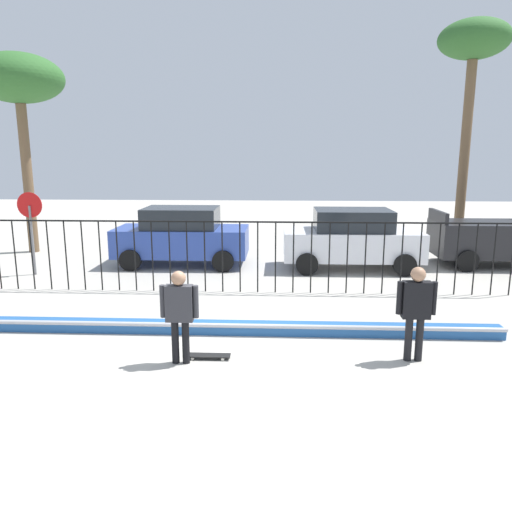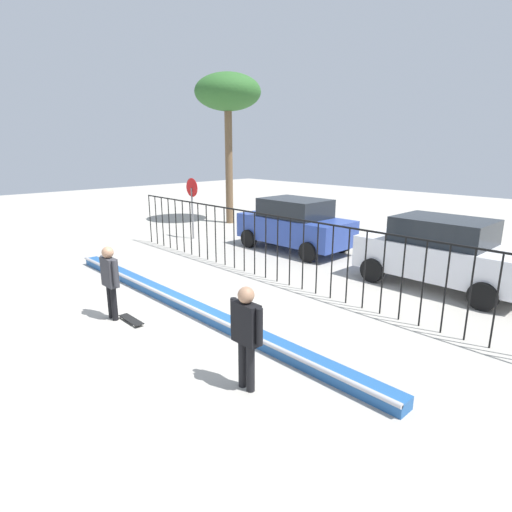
{
  "view_description": "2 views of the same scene",
  "coord_description": "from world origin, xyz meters",
  "px_view_note": "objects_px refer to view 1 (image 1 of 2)",
  "views": [
    {
      "loc": [
        1.01,
        -9.03,
        3.59
      ],
      "look_at": [
        0.48,
        2.18,
        1.26
      ],
      "focal_mm": 34.34,
      "sensor_mm": 36.0,
      "label": 1
    },
    {
      "loc": [
        7.75,
        -4.69,
        3.72
      ],
      "look_at": [
        0.1,
        2.59,
        0.94
      ],
      "focal_mm": 29.09,
      "sensor_mm": 36.0,
      "label": 2
    }
  ],
  "objects_px": {
    "skateboard": "(208,356)",
    "palm_tree_tall": "(473,50)",
    "camera_operator": "(416,305)",
    "parked_car_white": "(352,239)",
    "skateboarder": "(179,309)",
    "palm_tree_short": "(19,82)",
    "stop_sign": "(31,222)",
    "parked_car_blue": "(182,236)"
  },
  "relations": [
    {
      "from": "skateboarder",
      "to": "palm_tree_short",
      "type": "relative_size",
      "value": 0.23
    },
    {
      "from": "skateboard",
      "to": "palm_tree_short",
      "type": "distance_m",
      "value": 13.79
    },
    {
      "from": "skateboard",
      "to": "parked_car_blue",
      "type": "xyz_separation_m",
      "value": [
        -1.94,
        7.58,
        0.91
      ]
    },
    {
      "from": "parked_car_white",
      "to": "palm_tree_tall",
      "type": "bearing_deg",
      "value": 40.04
    },
    {
      "from": "skateboarder",
      "to": "camera_operator",
      "type": "bearing_deg",
      "value": -15.38
    },
    {
      "from": "skateboard",
      "to": "camera_operator",
      "type": "xyz_separation_m",
      "value": [
        3.64,
        0.1,
        0.96
      ]
    },
    {
      "from": "parked_car_blue",
      "to": "palm_tree_tall",
      "type": "relative_size",
      "value": 0.52
    },
    {
      "from": "parked_car_white",
      "to": "stop_sign",
      "type": "relative_size",
      "value": 1.72
    },
    {
      "from": "parked_car_white",
      "to": "palm_tree_tall",
      "type": "distance_m",
      "value": 8.55
    },
    {
      "from": "palm_tree_tall",
      "to": "camera_operator",
      "type": "bearing_deg",
      "value": -112.79
    },
    {
      "from": "camera_operator",
      "to": "parked_car_white",
      "type": "height_order",
      "value": "parked_car_white"
    },
    {
      "from": "camera_operator",
      "to": "palm_tree_short",
      "type": "distance_m",
      "value": 15.78
    },
    {
      "from": "parked_car_blue",
      "to": "stop_sign",
      "type": "distance_m",
      "value": 4.55
    },
    {
      "from": "skateboard",
      "to": "palm_tree_short",
      "type": "relative_size",
      "value": 0.11
    },
    {
      "from": "palm_tree_tall",
      "to": "palm_tree_short",
      "type": "bearing_deg",
      "value": -175.3
    },
    {
      "from": "palm_tree_tall",
      "to": "stop_sign",
      "type": "bearing_deg",
      "value": -161.36
    },
    {
      "from": "skateboarder",
      "to": "palm_tree_short",
      "type": "xyz_separation_m",
      "value": [
        -7.51,
        9.71,
        5.09
      ]
    },
    {
      "from": "camera_operator",
      "to": "skateboard",
      "type": "bearing_deg",
      "value": 23.24
    },
    {
      "from": "camera_operator",
      "to": "stop_sign",
      "type": "distance_m",
      "value": 11.46
    },
    {
      "from": "palm_tree_tall",
      "to": "palm_tree_short",
      "type": "relative_size",
      "value": 1.18
    },
    {
      "from": "parked_car_blue",
      "to": "stop_sign",
      "type": "height_order",
      "value": "stop_sign"
    },
    {
      "from": "skateboarder",
      "to": "parked_car_white",
      "type": "height_order",
      "value": "parked_car_white"
    },
    {
      "from": "skateboard",
      "to": "palm_tree_tall",
      "type": "bearing_deg",
      "value": 52.26
    },
    {
      "from": "skateboard",
      "to": "palm_tree_tall",
      "type": "height_order",
      "value": "palm_tree_tall"
    },
    {
      "from": "camera_operator",
      "to": "palm_tree_tall",
      "type": "distance_m",
      "value": 13.21
    },
    {
      "from": "palm_tree_short",
      "to": "stop_sign",
      "type": "bearing_deg",
      "value": -62.83
    },
    {
      "from": "parked_car_white",
      "to": "camera_operator",
      "type": "bearing_deg",
      "value": -87.22
    },
    {
      "from": "parked_car_white",
      "to": "stop_sign",
      "type": "distance_m",
      "value": 9.83
    },
    {
      "from": "camera_operator",
      "to": "parked_car_white",
      "type": "xyz_separation_m",
      "value": [
        -0.07,
        7.18,
        -0.05
      ]
    },
    {
      "from": "camera_operator",
      "to": "skateboarder",
      "type": "bearing_deg",
      "value": 25.79
    },
    {
      "from": "skateboarder",
      "to": "skateboard",
      "type": "height_order",
      "value": "skateboarder"
    },
    {
      "from": "stop_sign",
      "to": "palm_tree_short",
      "type": "height_order",
      "value": "palm_tree_short"
    },
    {
      "from": "stop_sign",
      "to": "palm_tree_tall",
      "type": "xyz_separation_m",
      "value": [
        14.32,
        4.83,
        5.63
      ]
    },
    {
      "from": "skateboard",
      "to": "palm_tree_short",
      "type": "bearing_deg",
      "value": 129.1
    },
    {
      "from": "camera_operator",
      "to": "parked_car_blue",
      "type": "distance_m",
      "value": 9.33
    },
    {
      "from": "skateboarder",
      "to": "palm_tree_tall",
      "type": "height_order",
      "value": "palm_tree_tall"
    },
    {
      "from": "skateboarder",
      "to": "camera_operator",
      "type": "relative_size",
      "value": 0.97
    },
    {
      "from": "skateboarder",
      "to": "stop_sign",
      "type": "xyz_separation_m",
      "value": [
        -5.71,
        6.21,
        0.62
      ]
    },
    {
      "from": "camera_operator",
      "to": "stop_sign",
      "type": "height_order",
      "value": "stop_sign"
    },
    {
      "from": "palm_tree_short",
      "to": "skateboard",
      "type": "bearing_deg",
      "value": -50.1
    },
    {
      "from": "skateboard",
      "to": "camera_operator",
      "type": "relative_size",
      "value": 0.47
    },
    {
      "from": "stop_sign",
      "to": "palm_tree_short",
      "type": "relative_size",
      "value": 0.35
    }
  ]
}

